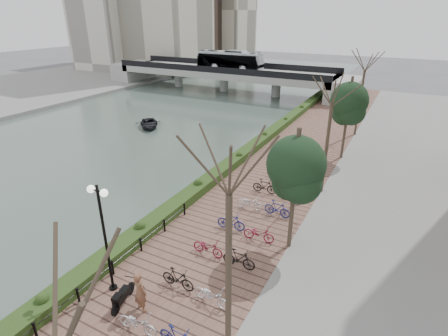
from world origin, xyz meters
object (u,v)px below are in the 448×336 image
Objects in this scene: lamppost at (102,218)px; motorcycle at (123,295)px; pedestrian at (140,292)px; boat at (149,124)px.

motorcycle is at bearing -23.67° from lamppost.
pedestrian is 0.46× the size of boat.
boat is at bearing -38.82° from pedestrian.
pedestrian is (1.93, -0.34, -2.74)m from lamppost.
lamppost is at bearing 143.47° from motorcycle.
lamppost is 3.37m from pedestrian.
motorcycle is 26.78m from boat.
motorcycle is (1.05, -0.46, -3.23)m from lamppost.
lamppost reaches higher than boat.
boat is (-15.03, 20.94, -3.74)m from lamppost.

